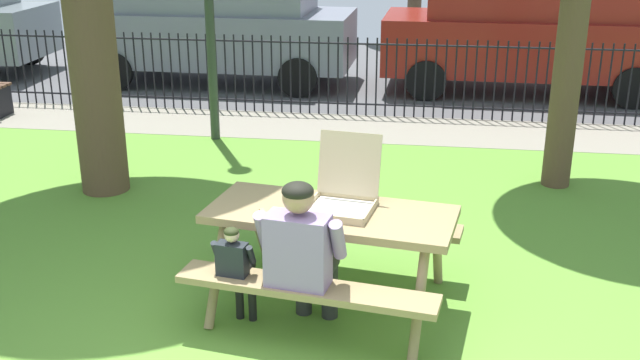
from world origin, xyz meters
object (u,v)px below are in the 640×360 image
(adult_at_table, at_px, (303,252))
(parked_car_center, at_px, (219,19))
(picnic_table_foreground, at_px, (331,232))
(parked_car_right, at_px, (528,25))
(child_at_table, at_px, (237,266))
(pizza_slice_on_table, at_px, (275,212))
(pizza_box_open, at_px, (344,191))

(adult_at_table, bearing_deg, parked_car_center, 109.34)
(picnic_table_foreground, bearing_deg, parked_car_right, 73.55)
(child_at_table, xyz_separation_m, parked_car_center, (-2.35, 8.00, 0.60))
(adult_at_table, height_order, child_at_table, adult_at_table)
(picnic_table_foreground, bearing_deg, parked_car_center, 111.32)
(picnic_table_foreground, distance_m, pizza_slice_on_table, 0.44)
(adult_at_table, height_order, parked_car_right, parked_car_right)
(picnic_table_foreground, xyz_separation_m, pizza_box_open, (0.08, 0.10, 0.29))
(pizza_slice_on_table, xyz_separation_m, parked_car_center, (-2.56, 7.66, 0.32))
(adult_at_table, distance_m, parked_car_center, 8.54)
(adult_at_table, distance_m, child_at_table, 0.50)
(child_at_table, distance_m, parked_car_right, 8.51)
(pizza_slice_on_table, xyz_separation_m, child_at_table, (-0.21, -0.34, -0.28))
(parked_car_center, bearing_deg, pizza_box_open, -67.86)
(pizza_slice_on_table, bearing_deg, child_at_table, -121.54)
(parked_car_center, bearing_deg, adult_at_table, -70.66)
(adult_at_table, xyz_separation_m, parked_car_right, (2.36, 8.04, 0.44))
(parked_car_center, bearing_deg, parked_car_right, -0.00)
(adult_at_table, relative_size, parked_car_center, 0.26)
(picnic_table_foreground, bearing_deg, child_at_table, -143.35)
(child_at_table, bearing_deg, parked_car_center, 106.35)
(child_at_table, relative_size, parked_car_right, 0.18)
(pizza_slice_on_table, height_order, child_at_table, child_at_table)
(parked_car_center, distance_m, parked_car_right, 5.18)
(pizza_slice_on_table, height_order, parked_car_right, parked_car_right)
(parked_car_center, relative_size, parked_car_right, 1.00)
(picnic_table_foreground, relative_size, child_at_table, 2.45)
(picnic_table_foreground, relative_size, pizza_box_open, 3.32)
(pizza_box_open, height_order, adult_at_table, pizza_box_open)
(adult_at_table, relative_size, child_at_table, 1.46)
(picnic_table_foreground, height_order, adult_at_table, adult_at_table)
(picnic_table_foreground, height_order, parked_car_center, parked_car_center)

